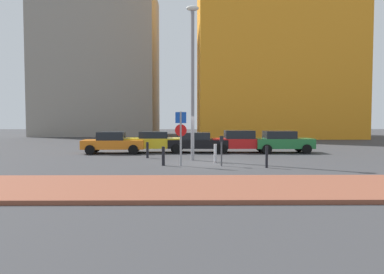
{
  "coord_description": "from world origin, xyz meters",
  "views": [
    {
      "loc": [
        -1.15,
        -19.26,
        2.39
      ],
      "look_at": [
        -0.95,
        1.3,
        1.32
      ],
      "focal_mm": 34.15,
      "sensor_mm": 36.0,
      "label": 1
    }
  ],
  "objects": [
    {
      "name": "parked_car_red",
      "position": [
        2.54,
        5.97,
        0.79
      ],
      "size": [
        4.21,
        1.93,
        1.53
      ],
      "color": "red",
      "rests_on": "ground"
    },
    {
      "name": "traffic_bollard_near",
      "position": [
        0.28,
        0.14,
        0.5
      ],
      "size": [
        0.16,
        0.16,
        1.0
      ],
      "primitive_type": "cylinder",
      "color": "#B7B7BC",
      "rests_on": "ground"
    },
    {
      "name": "parked_car_orange",
      "position": [
        -6.26,
        5.46,
        0.74
      ],
      "size": [
        4.2,
        2.16,
        1.47
      ],
      "color": "orange",
      "rests_on": "ground"
    },
    {
      "name": "sidewalk_brick",
      "position": [
        0.0,
        -7.17,
        0.07
      ],
      "size": [
        40.0,
        4.42,
        0.14
      ],
      "primitive_type": "cube",
      "color": "brown",
      "rests_on": "ground"
    },
    {
      "name": "parked_car_yellow",
      "position": [
        -3.5,
        6.05,
        0.76
      ],
      "size": [
        4.24,
        2.09,
        1.46
      ],
      "color": "gold",
      "rests_on": "ground"
    },
    {
      "name": "building_under_construction",
      "position": [
        -13.61,
        32.33,
        9.86
      ],
      "size": [
        15.89,
        11.24,
        19.72
      ],
      "primitive_type": "cube",
      "color": "gray",
      "rests_on": "ground"
    },
    {
      "name": "parking_sign_post",
      "position": [
        -1.53,
        -1.16,
        1.7
      ],
      "size": [
        0.59,
        0.17,
        2.72
      ],
      "color": "gray",
      "rests_on": "ground"
    },
    {
      "name": "traffic_bollard_mid",
      "position": [
        -3.61,
        2.55,
        0.48
      ],
      "size": [
        0.15,
        0.15,
        0.95
      ],
      "primitive_type": "cylinder",
      "color": "black",
      "rests_on": "ground"
    },
    {
      "name": "parking_meter",
      "position": [
        0.5,
        -1.16,
        0.97
      ],
      "size": [
        0.18,
        0.14,
        1.5
      ],
      "color": "#4C4C51",
      "rests_on": "ground"
    },
    {
      "name": "parked_car_black",
      "position": [
        -0.51,
        6.02,
        0.73
      ],
      "size": [
        4.14,
        2.13,
        1.4
      ],
      "color": "black",
      "rests_on": "ground"
    },
    {
      "name": "ground_plane",
      "position": [
        0.0,
        0.0,
        0.0
      ],
      "size": [
        120.0,
        120.0,
        0.0
      ],
      "primitive_type": "plane",
      "color": "#38383A"
    },
    {
      "name": "parked_car_green",
      "position": [
        5.35,
        5.82,
        0.79
      ],
      "size": [
        3.95,
        1.99,
        1.5
      ],
      "color": "#237238",
      "rests_on": "ground"
    },
    {
      "name": "building_colorful_midrise",
      "position": [
        9.6,
        27.97,
        11.89
      ],
      "size": [
        18.91,
        14.32,
        23.78
      ],
      "primitive_type": "cube",
      "color": "orange",
      "rests_on": "ground"
    },
    {
      "name": "traffic_bollard_edge",
      "position": [
        -2.41,
        -1.0,
        0.48
      ],
      "size": [
        0.16,
        0.16,
        0.96
      ],
      "primitive_type": "cylinder",
      "color": "black",
      "rests_on": "ground"
    },
    {
      "name": "street_lamp",
      "position": [
        -0.92,
        1.33,
        4.97
      ],
      "size": [
        0.7,
        0.36,
        8.64
      ],
      "color": "gray",
      "rests_on": "ground"
    },
    {
      "name": "traffic_bollard_far",
      "position": [
        2.61,
        -1.86,
        0.53
      ],
      "size": [
        0.13,
        0.13,
        1.06
      ],
      "primitive_type": "cylinder",
      "color": "black",
      "rests_on": "ground"
    }
  ]
}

